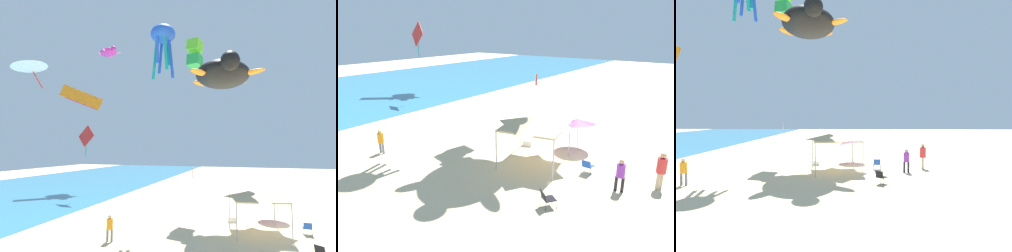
{
  "view_description": "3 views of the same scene",
  "coord_description": "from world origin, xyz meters",
  "views": [
    {
      "loc": [
        -21.29,
        2.07,
        5.48
      ],
      "look_at": [
        0.35,
        8.88,
        7.47
      ],
      "focal_mm": 28.0,
      "sensor_mm": 36.0,
      "label": 1
    },
    {
      "loc": [
        -16.95,
        -6.58,
        7.48
      ],
      "look_at": [
        -3.3,
        3.31,
        2.12
      ],
      "focal_mm": 32.91,
      "sensor_mm": 36.0,
      "label": 2
    },
    {
      "loc": [
        -21.75,
        0.57,
        3.95
      ],
      "look_at": [
        -4.01,
        1.12,
        3.31
      ],
      "focal_mm": 28.34,
      "sensor_mm": 36.0,
      "label": 3
    }
  ],
  "objects": [
    {
      "name": "kite_turtle_magenta",
      "position": [
        15.89,
        24.1,
        21.45
      ],
      "size": [
        4.13,
        4.14,
        1.33
      ],
      "rotation": [
        0.0,
        0.0,
        4.13
      ],
      "color": "#E02D9E"
    },
    {
      "name": "banner_flag",
      "position": [
        9.02,
        8.66,
        2.0
      ],
      "size": [
        0.36,
        0.06,
        3.32
      ],
      "color": "silver",
      "rests_on": "ground"
    },
    {
      "name": "folding_chair_right_of_tent",
      "position": [
        -2.18,
        -1.27,
        0.47
      ],
      "size": [
        0.64,
        0.56,
        0.82
      ],
      "rotation": [
        0.0,
        0.0,
        1.54
      ],
      "color": "black",
      "rests_on": "ground"
    },
    {
      "name": "kite_delta_white",
      "position": [
        -0.09,
        24.04,
        14.41
      ],
      "size": [
        4.22,
        4.27,
        2.97
      ],
      "rotation": [
        0.0,
        0.0,
        3.34
      ],
      "color": "white"
    },
    {
      "name": "canopy_tent",
      "position": [
        -2.64,
        1.76,
        2.5
      ],
      "size": [
        4.16,
        3.92,
        2.81
      ],
      "rotation": [
        0.0,
        0.0,
        0.2
      ],
      "color": "#B7B7BC",
      "rests_on": "ground"
    },
    {
      "name": "beach_umbrella",
      "position": [
        0.79,
        0.71,
        1.84
      ],
      "size": [
        2.28,
        2.26,
        2.25
      ],
      "color": "silver",
      "rests_on": "ground"
    },
    {
      "name": "kite_parafoil_orange",
      "position": [
        9.46,
        24.39,
        12.6
      ],
      "size": [
        3.41,
        5.13,
        3.46
      ],
      "rotation": [
        0.0,
        0.0,
        5.26
      ],
      "color": "orange"
    },
    {
      "name": "person_near_umbrella",
      "position": [
        -7.03,
        10.21,
        0.92
      ],
      "size": [
        0.37,
        0.42,
        1.57
      ],
      "rotation": [
        0.0,
        0.0,
        1.62
      ],
      "color": "slate",
      "rests_on": "ground"
    },
    {
      "name": "kite_box_lime",
      "position": [
        3.86,
        7.16,
        15.02
      ],
      "size": [
        1.65,
        1.55,
        2.82
      ],
      "rotation": [
        0.0,
        0.0,
        1.34
      ],
      "color": "#66D82D"
    },
    {
      "name": "ground",
      "position": [
        0.0,
        0.0,
        -0.05
      ],
      "size": [
        120.0,
        120.0,
        0.1
      ],
      "primitive_type": "cube",
      "color": "beige"
    },
    {
      "name": "folding_chair_facing_ocean",
      "position": [
        -6.39,
        -1.1,
        0.47
      ],
      "size": [
        0.81,
        0.79,
        0.82
      ],
      "rotation": [
        0.0,
        0.0,
        0.93
      ],
      "color": "black",
      "rests_on": "ground"
    },
    {
      "name": "kite_octopus_blue",
      "position": [
        -1.95,
        8.58,
        14.5
      ],
      "size": [
        2.01,
        2.01,
        4.45
      ],
      "rotation": [
        0.0,
        0.0,
        2.73
      ],
      "color": "blue"
    },
    {
      "name": "kite_turtle_black",
      "position": [
        -0.49,
        4.06,
        11.4
      ],
      "size": [
        6.77,
        6.24,
        2.22
      ],
      "rotation": [
        0.0,
        0.0,
        3.43
      ],
      "color": "black"
    },
    {
      "name": "kite_diamond_red",
      "position": [
        4.01,
        19.67,
        6.8
      ],
      "size": [
        0.68,
        2.49,
        3.64
      ],
      "rotation": [
        0.0,
        0.0,
        1.52
      ],
      "color": "red"
    },
    {
      "name": "cooler_box",
      "position": [
        -0.58,
        3.55,
        0.2
      ],
      "size": [
        0.64,
        0.74,
        0.4
      ],
      "color": "white",
      "rests_on": "ground"
    }
  ]
}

